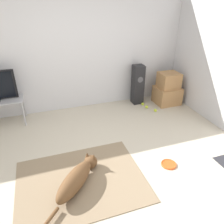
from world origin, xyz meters
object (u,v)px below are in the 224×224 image
at_px(dog, 77,178).
at_px(tennis_ball_by_boxes, 147,107).
at_px(floor_speaker, 138,85).
at_px(cardboard_box_lower, 167,95).
at_px(tennis_ball_loose_on_carpet, 143,104).
at_px(cardboard_box_upper, 169,80).
at_px(tennis_ball_near_speaker, 155,110).
at_px(frisbee, 169,164).

distance_m(dog, tennis_ball_by_boxes, 2.57).
bearing_deg(floor_speaker, cardboard_box_lower, -20.27).
relative_size(dog, tennis_ball_loose_on_carpet, 13.55).
height_order(cardboard_box_lower, tennis_ball_by_boxes, cardboard_box_lower).
xyz_separation_m(floor_speaker, tennis_ball_loose_on_carpet, (0.07, -0.18, -0.41)).
bearing_deg(cardboard_box_upper, cardboard_box_lower, -124.74).
bearing_deg(dog, tennis_ball_by_boxes, 42.67).
distance_m(dog, tennis_ball_near_speaker, 2.51).
xyz_separation_m(cardboard_box_lower, tennis_ball_loose_on_carpet, (-0.58, 0.05, -0.16)).
xyz_separation_m(floor_speaker, tennis_ball_by_boxes, (0.08, -0.35, -0.41)).
bearing_deg(frisbee, cardboard_box_upper, 59.94).
distance_m(cardboard_box_lower, tennis_ball_loose_on_carpet, 0.60).
bearing_deg(cardboard_box_upper, tennis_ball_by_boxes, -168.17).
bearing_deg(tennis_ball_near_speaker, dog, -142.47).
height_order(floor_speaker, tennis_ball_near_speaker, floor_speaker).
bearing_deg(frisbee, dog, 178.43).
bearing_deg(tennis_ball_near_speaker, frisbee, -112.01).
bearing_deg(frisbee, tennis_ball_loose_on_carpet, 75.26).
bearing_deg(cardboard_box_lower, tennis_ball_loose_on_carpet, 174.66).
height_order(floor_speaker, tennis_ball_by_boxes, floor_speaker).
bearing_deg(dog, cardboard_box_upper, 37.12).
bearing_deg(dog, cardboard_box_lower, 37.04).
relative_size(tennis_ball_by_boxes, tennis_ball_near_speaker, 1.00).
bearing_deg(tennis_ball_by_boxes, dog, -137.33).
xyz_separation_m(frisbee, tennis_ball_near_speaker, (0.63, 1.57, 0.02)).
xyz_separation_m(dog, tennis_ball_by_boxes, (1.89, 1.74, -0.11)).
relative_size(cardboard_box_lower, floor_speaker, 0.60).
relative_size(dog, cardboard_box_upper, 2.07).
bearing_deg(dog, frisbee, -1.57).
distance_m(frisbee, tennis_ball_loose_on_carpet, 2.00).
bearing_deg(frisbee, cardboard_box_lower, 59.97).
bearing_deg(frisbee, tennis_ball_near_speaker, 67.99).
distance_m(frisbee, tennis_ball_by_boxes, 1.85).
relative_size(cardboard_box_upper, tennis_ball_near_speaker, 6.54).
xyz_separation_m(cardboard_box_lower, floor_speaker, (-0.65, 0.24, 0.25)).
bearing_deg(tennis_ball_loose_on_carpet, tennis_ball_by_boxes, -83.58).
bearing_deg(tennis_ball_near_speaker, tennis_ball_loose_on_carpet, 108.43).
distance_m(cardboard_box_upper, tennis_ball_near_speaker, 0.77).
distance_m(cardboard_box_upper, floor_speaker, 0.70).
distance_m(tennis_ball_near_speaker, tennis_ball_loose_on_carpet, 0.39).
distance_m(dog, cardboard_box_upper, 3.10).
xyz_separation_m(cardboard_box_lower, tennis_ball_by_boxes, (-0.56, -0.11, -0.16)).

